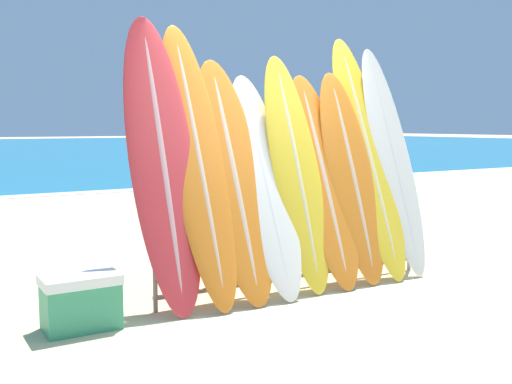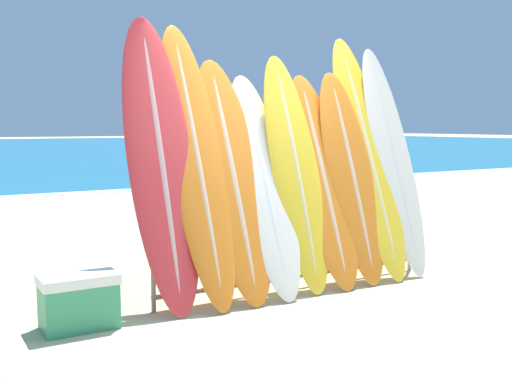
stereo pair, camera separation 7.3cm
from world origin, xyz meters
TOP-DOWN VIEW (x-y plane):
  - ground_plane at (0.00, 0.00)m, footprint 160.00×160.00m
  - surfboard_rack at (0.04, 0.37)m, footprint 2.96×0.04m
  - surfboard_slot_0 at (-1.29, 0.49)m, footprint 0.59×0.91m
  - surfboard_slot_1 at (-0.95, 0.51)m, footprint 0.52×1.11m
  - surfboard_slot_2 at (-0.62, 0.45)m, footprint 0.60×0.98m
  - surfboard_slot_3 at (-0.30, 0.43)m, footprint 0.54×0.96m
  - surfboard_slot_4 at (0.05, 0.44)m, footprint 0.53×0.87m
  - surfboard_slot_5 at (0.37, 0.43)m, footprint 0.58×0.91m
  - surfboard_slot_6 at (0.71, 0.42)m, footprint 0.57×0.85m
  - surfboard_slot_7 at (1.01, 0.51)m, footprint 0.56×1.08m
  - surfboard_slot_8 at (1.33, 0.48)m, footprint 0.49×0.95m
  - person_near_water at (2.57, 8.10)m, footprint 0.25×0.21m
  - person_mid_beach at (1.52, 3.06)m, footprint 0.30×0.24m
  - person_far_left at (1.40, 5.21)m, footprint 0.26×0.26m
  - cooler_box at (-2.06, 0.27)m, footprint 0.58×0.36m

SIDE VIEW (x-z plane):
  - ground_plane at x=0.00m, z-range 0.00..0.00m
  - cooler_box at x=-2.06m, z-range 0.00..0.43m
  - surfboard_rack at x=0.04m, z-range 0.04..0.88m
  - person_near_water at x=2.57m, z-range 0.07..1.58m
  - person_far_left at x=1.40m, z-range 0.07..1.63m
  - person_mid_beach at x=1.52m, z-range 0.08..1.88m
  - surfboard_slot_3 at x=-0.30m, z-range 0.00..2.05m
  - surfboard_slot_5 at x=0.37m, z-range 0.00..2.08m
  - surfboard_slot_6 at x=0.71m, z-range 0.00..2.12m
  - surfboard_slot_2 at x=-0.62m, z-range 0.00..2.19m
  - surfboard_slot_4 at x=0.05m, z-range 0.00..2.26m
  - surfboard_slot_8 at x=1.33m, z-range 0.00..2.41m
  - surfboard_slot_1 at x=-0.95m, z-range 0.00..2.50m
  - surfboard_slot_7 at x=1.01m, z-range 0.00..2.52m
  - surfboard_slot_0 at x=-1.29m, z-range 0.00..2.53m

